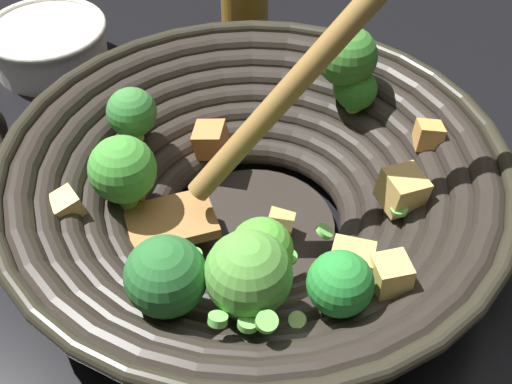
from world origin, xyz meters
TOP-DOWN VIEW (x-y plane):
  - ground_plane at (0.00, 0.00)m, footprint 4.00×4.00m
  - wok at (0.00, 0.00)m, footprint 0.43×0.41m
  - prep_bowl at (0.17, -0.30)m, footprint 0.13×0.13m

SIDE VIEW (x-z plane):
  - ground_plane at x=0.00m, z-range 0.00..0.00m
  - prep_bowl at x=0.17m, z-range 0.00..0.05m
  - wok at x=0.00m, z-range -0.08..0.20m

